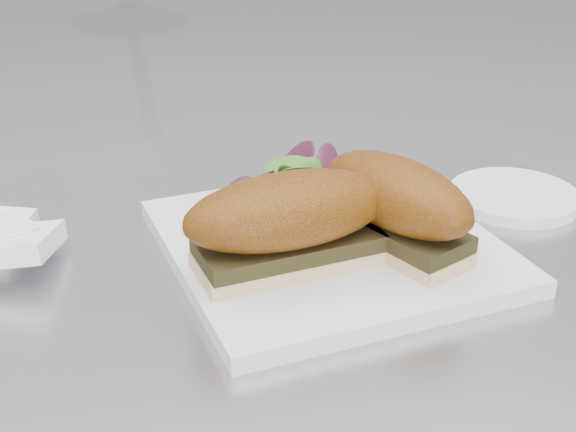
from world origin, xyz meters
The scene contains 5 objects.
plate centered at (0.04, 0.00, 0.74)m, with size 0.28×0.28×0.02m, color white.
sandwich_left centered at (-0.01, -0.04, 0.79)m, with size 0.19×0.10×0.08m.
sandwich_right centered at (0.09, -0.03, 0.79)m, with size 0.13×0.17×0.08m.
salad centered at (0.02, 0.07, 0.77)m, with size 0.11×0.11×0.05m, color #508B2D, non-canonical shape.
saucer centered at (0.26, 0.06, 0.74)m, with size 0.13×0.13×0.01m, color white.
Camera 1 is at (-0.16, -0.60, 1.08)m, focal length 50.00 mm.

